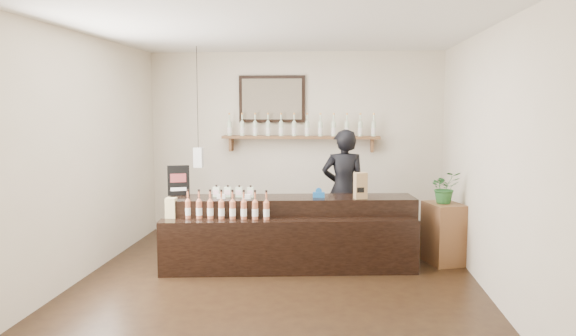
# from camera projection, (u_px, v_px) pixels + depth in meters

# --- Properties ---
(ground) EXTENTS (5.00, 5.00, 0.00)m
(ground) POSITION_uv_depth(u_px,v_px,m) (278.00, 281.00, 6.37)
(ground) COLOR black
(ground) RESTS_ON ground
(room_shell) EXTENTS (5.00, 5.00, 5.00)m
(room_shell) POSITION_uv_depth(u_px,v_px,m) (278.00, 131.00, 6.18)
(room_shell) COLOR beige
(room_shell) RESTS_ON ground
(back_wall_decor) EXTENTS (2.66, 0.96, 1.69)m
(back_wall_decor) POSITION_uv_depth(u_px,v_px,m) (284.00, 120.00, 8.54)
(back_wall_decor) COLOR brown
(back_wall_decor) RESTS_ON ground
(counter) EXTENTS (3.09, 1.18, 1.00)m
(counter) POSITION_uv_depth(u_px,v_px,m) (290.00, 234.00, 6.90)
(counter) COLOR black
(counter) RESTS_ON ground
(promo_sign) EXTENTS (0.26, 0.11, 0.38)m
(promo_sign) POSITION_uv_depth(u_px,v_px,m) (179.00, 180.00, 7.06)
(promo_sign) COLOR black
(promo_sign) RESTS_ON counter
(paper_bag) EXTENTS (0.17, 0.15, 0.32)m
(paper_bag) POSITION_uv_depth(u_px,v_px,m) (360.00, 186.00, 6.82)
(paper_bag) COLOR olive
(paper_bag) RESTS_ON counter
(tape_dispenser) EXTENTS (0.15, 0.06, 0.12)m
(tape_dispenser) POSITION_uv_depth(u_px,v_px,m) (319.00, 194.00, 6.92)
(tape_dispenser) COLOR #16579E
(tape_dispenser) RESTS_ON counter
(side_cabinet) EXTENTS (0.52, 0.62, 0.76)m
(side_cabinet) POSITION_uv_depth(u_px,v_px,m) (443.00, 233.00, 7.06)
(side_cabinet) COLOR brown
(side_cabinet) RESTS_ON ground
(potted_plant) EXTENTS (0.43, 0.39, 0.40)m
(potted_plant) POSITION_uv_depth(u_px,v_px,m) (445.00, 187.00, 6.99)
(potted_plant) COLOR #255D27
(potted_plant) RESTS_ON side_cabinet
(shopkeeper) EXTENTS (0.73, 0.53, 1.88)m
(shopkeeper) POSITION_uv_depth(u_px,v_px,m) (344.00, 182.00, 7.74)
(shopkeeper) COLOR black
(shopkeeper) RESTS_ON ground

